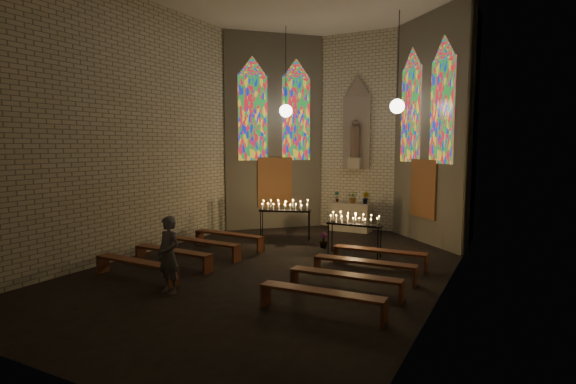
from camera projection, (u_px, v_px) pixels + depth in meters
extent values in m
plane|color=black|center=(276.00, 267.00, 11.20)|extent=(12.00, 12.00, 0.00)
cube|color=beige|center=(357.00, 132.00, 16.12)|extent=(8.00, 0.02, 7.00)
cube|color=beige|center=(38.00, 106.00, 5.56)|extent=(8.00, 0.02, 7.00)
cube|color=beige|center=(152.00, 129.00, 12.70)|extent=(0.02, 12.00, 7.00)
cube|color=beige|center=(449.00, 121.00, 8.98)|extent=(0.02, 12.00, 7.00)
cube|color=beige|center=(274.00, 132.00, 16.30)|extent=(2.72, 2.72, 7.00)
cube|color=beige|center=(430.00, 130.00, 13.74)|extent=(2.72, 2.72, 7.00)
cube|color=#4C3F8C|center=(253.00, 118.00, 15.85)|extent=(0.78, 0.78, 3.00)
cube|color=#4C3F8C|center=(296.00, 119.00, 16.33)|extent=(0.78, 0.78, 3.00)
cube|color=#4C3F8C|center=(411.00, 115.00, 14.41)|extent=(0.78, 0.78, 3.00)
cube|color=#4C3F8C|center=(442.00, 111.00, 12.87)|extent=(0.78, 0.78, 3.00)
cube|color=brown|center=(275.00, 182.00, 16.32)|extent=(0.95, 0.95, 1.80)
cube|color=brown|center=(423.00, 189.00, 13.88)|extent=(0.95, 0.95, 1.80)
cube|color=gray|center=(357.00, 132.00, 16.05)|extent=(1.00, 0.12, 2.60)
cone|color=gray|center=(357.00, 85.00, 15.88)|extent=(1.00, 1.00, 0.80)
cube|color=#AAA28B|center=(355.00, 163.00, 16.04)|extent=(0.45, 0.30, 0.40)
cylinder|color=brown|center=(355.00, 142.00, 15.96)|extent=(0.36, 0.36, 1.10)
sphere|color=brown|center=(355.00, 124.00, 15.89)|extent=(0.26, 0.26, 0.26)
sphere|color=white|center=(286.00, 111.00, 15.26)|extent=(0.44, 0.44, 0.44)
cylinder|color=black|center=(286.00, 69.00, 15.11)|extent=(0.02, 0.02, 2.80)
sphere|color=white|center=(397.00, 106.00, 13.49)|extent=(0.44, 0.44, 0.44)
cylinder|color=black|center=(398.00, 59.00, 13.35)|extent=(0.02, 0.02, 2.80)
cube|color=#AAA28B|center=(351.00, 217.00, 15.94)|extent=(1.40, 0.60, 1.00)
imported|color=#4C723F|center=(337.00, 197.00, 16.15)|extent=(0.21, 0.15, 0.39)
imported|color=#4C723F|center=(353.00, 197.00, 15.81)|extent=(0.42, 0.38, 0.42)
imported|color=#4C723F|center=(366.00, 198.00, 15.58)|extent=(0.28, 0.25, 0.43)
imported|color=#4C723F|center=(324.00, 240.00, 13.30)|extent=(0.32, 0.32, 0.45)
cube|color=black|center=(285.00, 211.00, 14.37)|extent=(1.68, 0.92, 0.05)
cylinder|color=black|center=(261.00, 226.00, 14.38)|extent=(0.03, 0.03, 0.93)
cylinder|color=black|center=(309.00, 227.00, 14.16)|extent=(0.03, 0.03, 0.93)
cylinder|color=black|center=(263.00, 224.00, 14.68)|extent=(0.03, 0.03, 0.93)
cylinder|color=black|center=(309.00, 225.00, 14.46)|extent=(0.03, 0.03, 0.93)
cube|color=black|center=(354.00, 224.00, 12.28)|extent=(1.51, 0.37, 0.05)
cylinder|color=black|center=(328.00, 239.00, 12.52)|extent=(0.03, 0.03, 0.85)
cylinder|color=black|center=(378.00, 244.00, 11.87)|extent=(0.03, 0.03, 0.85)
cylinder|color=black|center=(332.00, 237.00, 12.77)|extent=(0.03, 0.03, 0.85)
cylinder|color=black|center=(381.00, 242.00, 12.12)|extent=(0.03, 0.03, 0.85)
cube|color=#552A18|center=(229.00, 234.00, 13.28)|extent=(2.33, 0.41, 0.06)
cube|color=#552A18|center=(200.00, 237.00, 13.87)|extent=(0.07, 0.33, 0.42)
cube|color=#552A18|center=(261.00, 245.00, 12.74)|extent=(0.07, 0.33, 0.42)
cube|color=#552A18|center=(379.00, 251.00, 11.16)|extent=(2.33, 0.41, 0.06)
cube|color=#552A18|center=(336.00, 254.00, 11.67)|extent=(0.07, 0.33, 0.42)
cube|color=#552A18|center=(426.00, 264.00, 10.70)|extent=(0.07, 0.33, 0.42)
cube|color=#552A18|center=(203.00, 241.00, 12.23)|extent=(2.33, 0.41, 0.06)
cube|color=#552A18|center=(173.00, 244.00, 12.81)|extent=(0.07, 0.33, 0.42)
cube|color=#552A18|center=(237.00, 254.00, 11.68)|extent=(0.07, 0.33, 0.42)
cube|color=#552A18|center=(364.00, 262.00, 10.11)|extent=(2.33, 0.41, 0.06)
cube|color=#552A18|center=(317.00, 265.00, 10.62)|extent=(0.07, 0.33, 0.42)
cube|color=#552A18|center=(415.00, 277.00, 9.64)|extent=(0.07, 0.33, 0.42)
cube|color=#552A18|center=(173.00, 251.00, 11.17)|extent=(2.33, 0.41, 0.06)
cube|color=#552A18|center=(141.00, 253.00, 11.75)|extent=(0.07, 0.33, 0.42)
cube|color=#552A18|center=(208.00, 265.00, 10.63)|extent=(0.07, 0.33, 0.42)
cube|color=#552A18|center=(345.00, 275.00, 9.05)|extent=(2.33, 0.41, 0.06)
cube|color=#552A18|center=(294.00, 278.00, 9.56)|extent=(0.07, 0.33, 0.42)
cube|color=#552A18|center=(402.00, 293.00, 8.59)|extent=(0.07, 0.33, 0.42)
cube|color=#552A18|center=(136.00, 261.00, 10.11)|extent=(2.33, 0.41, 0.06)
cube|color=#552A18|center=(103.00, 264.00, 10.70)|extent=(0.07, 0.33, 0.42)
cube|color=#552A18|center=(173.00, 278.00, 9.57)|extent=(0.07, 0.33, 0.42)
cube|color=#552A18|center=(321.00, 292.00, 8.00)|extent=(2.33, 0.41, 0.06)
cube|color=#552A18|center=(266.00, 294.00, 8.51)|extent=(0.07, 0.33, 0.42)
cube|color=#552A18|center=(384.00, 314.00, 7.53)|extent=(0.07, 0.33, 0.42)
imported|color=#53535E|center=(169.00, 255.00, 9.17)|extent=(0.64, 0.47, 1.60)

